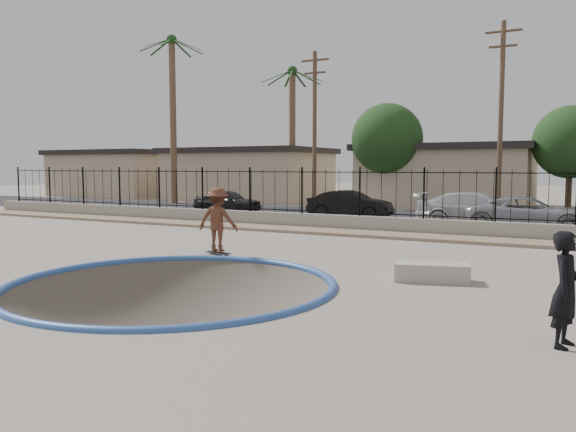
# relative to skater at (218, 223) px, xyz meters

# --- Properties ---
(ground) EXTENTS (120.00, 120.00, 2.20)m
(ground) POSITION_rel_skater_xyz_m (1.51, 9.12, -2.02)
(ground) COLOR slate
(ground) RESTS_ON ground
(bowl_pit) EXTENTS (6.84, 6.84, 1.80)m
(bowl_pit) POSITION_rel_skater_xyz_m (1.51, -3.88, -0.92)
(bowl_pit) COLOR #4A4239
(bowl_pit) RESTS_ON ground
(coping_ring) EXTENTS (7.04, 7.04, 0.20)m
(coping_ring) POSITION_rel_skater_xyz_m (1.51, -3.88, -0.92)
(coping_ring) COLOR #2E5397
(coping_ring) RESTS_ON ground
(rock_strip) EXTENTS (42.00, 1.60, 0.11)m
(rock_strip) POSITION_rel_skater_xyz_m (1.51, 6.32, -0.86)
(rock_strip) COLOR #9F8368
(rock_strip) RESTS_ON ground
(retaining_wall) EXTENTS (42.00, 0.45, 0.60)m
(retaining_wall) POSITION_rel_skater_xyz_m (1.51, 7.42, -0.62)
(retaining_wall) COLOR gray
(retaining_wall) RESTS_ON ground
(fence) EXTENTS (40.00, 0.04, 1.80)m
(fence) POSITION_rel_skater_xyz_m (1.51, 7.42, 0.58)
(fence) COLOR black
(fence) RESTS_ON retaining_wall
(street) EXTENTS (90.00, 8.00, 0.04)m
(street) POSITION_rel_skater_xyz_m (1.51, 14.12, -0.90)
(street) COLOR black
(street) RESTS_ON ground
(house_west_far) EXTENTS (10.60, 8.60, 3.90)m
(house_west_far) POSITION_rel_skater_xyz_m (-26.49, 23.62, 1.06)
(house_west_far) COLOR tan
(house_west_far) RESTS_ON ground
(house_west) EXTENTS (11.60, 8.60, 3.90)m
(house_west) POSITION_rel_skater_xyz_m (-13.49, 23.62, 1.06)
(house_west) COLOR tan
(house_west) RESTS_ON ground
(house_center) EXTENTS (10.60, 8.60, 3.90)m
(house_center) POSITION_rel_skater_xyz_m (1.51, 23.62, 1.06)
(house_center) COLOR tan
(house_center) RESTS_ON ground
(palm_left) EXTENTS (2.30, 2.30, 11.30)m
(palm_left) POSITION_rel_skater_xyz_m (-15.49, 17.12, 7.04)
(palm_left) COLOR brown
(palm_left) RESTS_ON ground
(palm_mid) EXTENTS (2.30, 2.30, 9.30)m
(palm_mid) POSITION_rel_skater_xyz_m (-8.49, 21.12, 5.77)
(palm_mid) COLOR brown
(palm_mid) RESTS_ON ground
(utility_pole_left) EXTENTS (1.70, 0.24, 9.00)m
(utility_pole_left) POSITION_rel_skater_xyz_m (-4.49, 16.12, 3.78)
(utility_pole_left) COLOR #473323
(utility_pole_left) RESTS_ON ground
(utility_pole_mid) EXTENTS (1.70, 0.24, 9.50)m
(utility_pole_mid) POSITION_rel_skater_xyz_m (5.51, 16.12, 4.04)
(utility_pole_mid) COLOR #473323
(utility_pole_mid) RESTS_ON ground
(street_tree_left) EXTENTS (4.32, 4.32, 6.36)m
(street_tree_left) POSITION_rel_skater_xyz_m (-1.49, 20.12, 3.27)
(street_tree_left) COLOR #473323
(street_tree_left) RESTS_ON ground
(street_tree_mid) EXTENTS (3.96, 3.96, 5.83)m
(street_tree_mid) POSITION_rel_skater_xyz_m (8.51, 21.12, 2.92)
(street_tree_mid) COLOR #473323
(street_tree_mid) RESTS_ON ground
(skater) EXTENTS (1.28, 0.87, 1.84)m
(skater) POSITION_rel_skater_xyz_m (0.00, 0.00, 0.00)
(skater) COLOR brown
(skater) RESTS_ON ground
(skateboard) EXTENTS (0.86, 0.35, 0.07)m
(skateboard) POSITION_rel_skater_xyz_m (0.00, -0.00, -0.86)
(skateboard) COLOR black
(skateboard) RESTS_ON ground
(videographer) EXTENTS (0.49, 0.66, 1.63)m
(videographer) POSITION_rel_skater_xyz_m (9.01, -4.58, -0.10)
(videographer) COLOR black
(videographer) RESTS_ON ground
(concrete_ledge) EXTENTS (1.73, 1.10, 0.40)m
(concrete_ledge) POSITION_rel_skater_xyz_m (6.29, -0.88, -0.72)
(concrete_ledge) COLOR #A39C91
(concrete_ledge) RESTS_ON ground
(car_a) EXTENTS (3.81, 1.83, 1.26)m
(car_a) POSITION_rel_skater_xyz_m (-7.75, 12.07, -0.25)
(car_a) COLOR black
(car_a) RESTS_ON street
(car_b) EXTENTS (4.12, 1.63, 1.33)m
(car_b) POSITION_rel_skater_xyz_m (-0.72, 12.12, -0.21)
(car_b) COLOR black
(car_b) RESTS_ON street
(car_c) EXTENTS (5.03, 2.21, 1.44)m
(car_c) POSITION_rel_skater_xyz_m (5.46, 10.52, -0.16)
(car_c) COLOR silver
(car_c) RESTS_ON street
(car_d) EXTENTS (4.92, 2.58, 1.32)m
(car_d) POSITION_rel_skater_xyz_m (7.35, 10.52, -0.22)
(car_d) COLOR #9EA1A7
(car_d) RESTS_ON street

